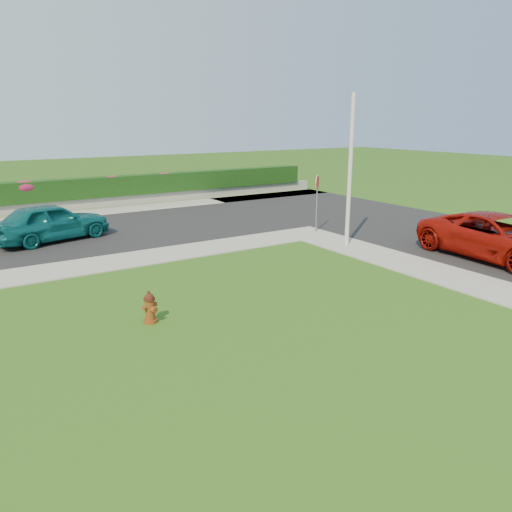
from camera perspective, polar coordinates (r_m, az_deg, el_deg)
ground at (r=11.01m, az=5.97°, el=-10.62°), size 120.00×120.00×0.00m
street_right at (r=22.20m, az=24.15°, el=1.53°), size 8.00×32.00×0.04m
curb_corner at (r=21.84m, az=5.71°, el=2.60°), size 2.00×2.00×0.04m
sidewalk_beyond at (r=27.62m, az=-21.20°, el=4.32°), size 34.00×2.00×0.04m
retaining_wall at (r=29.02m, az=-21.87°, el=5.30°), size 34.00×0.40×0.60m
hedge at (r=29.00m, az=-22.08°, el=6.98°), size 32.00×0.90×1.10m
fire_hydrant at (r=12.47m, az=-12.03°, el=-5.81°), size 0.42×0.40×0.80m
suv_red at (r=19.45m, az=26.01°, el=1.95°), size 2.94×5.80×1.57m
sedan_teal at (r=21.80m, az=-22.38°, el=3.63°), size 4.87×2.95×1.55m
utility_pole at (r=19.58m, az=10.69°, el=9.44°), size 0.16×0.16×5.77m
stop_sign at (r=21.89m, az=7.01°, el=7.53°), size 0.55×0.45×2.53m
flower_clump_d at (r=28.65m, az=-24.86°, el=7.19°), size 1.31×0.84×0.65m
flower_clump_e at (r=29.59m, az=-16.11°, el=8.33°), size 1.02×0.65×0.51m
flower_clump_f at (r=30.64m, az=-10.40°, el=8.89°), size 1.02×0.66×0.51m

